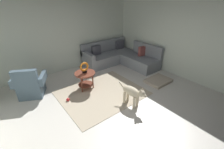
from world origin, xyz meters
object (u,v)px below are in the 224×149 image
at_px(sectional_couch, 120,57).
at_px(armchair, 31,86).
at_px(dog_toy_ball, 68,100).
at_px(torus_sculpture, 84,67).
at_px(side_table, 85,76).
at_px(dog_bed_mat, 158,81).
at_px(dog, 133,93).

bearing_deg(sectional_couch, armchair, -176.59).
bearing_deg(dog_toy_ball, torus_sculpture, 19.95).
bearing_deg(dog_toy_ball, side_table, 19.95).
xyz_separation_m(sectional_couch, torus_sculpture, (-2.08, -0.82, 0.42)).
height_order(torus_sculpture, dog_bed_mat, torus_sculpture).
relative_size(sectional_couch, dog_bed_mat, 2.81).
height_order(sectional_couch, armchair, same).
bearing_deg(torus_sculpture, dog, -69.70).
distance_m(dog, dog_toy_ball, 1.74).
bearing_deg(dog_toy_ball, sectional_couch, 21.08).
height_order(armchair, side_table, armchair).
relative_size(armchair, dog_toy_ball, 10.77).
distance_m(sectional_couch, torus_sculpture, 2.27).
distance_m(sectional_couch, armchair, 3.45).
xyz_separation_m(side_table, dog, (0.53, -1.43, -0.04)).
relative_size(armchair, torus_sculpture, 3.03).
xyz_separation_m(armchair, dog_bed_mat, (3.43, -1.73, -0.28)).
bearing_deg(torus_sculpture, armchair, 155.93).
relative_size(sectional_couch, dog, 2.66).
bearing_deg(dog_toy_ball, dog_bed_mat, -17.34).
xyz_separation_m(dog_bed_mat, dog, (-1.54, -0.32, 0.33)).
relative_size(side_table, dog_toy_ball, 6.55).
relative_size(armchair, side_table, 1.64).
distance_m(armchair, side_table, 1.50).
distance_m(dog_bed_mat, dog, 1.60).
distance_m(sectional_couch, dog_bed_mat, 1.95).
relative_size(sectional_couch, armchair, 2.28).
bearing_deg(torus_sculpture, side_table, 91.79).
relative_size(torus_sculpture, dog_bed_mat, 0.41).
distance_m(sectional_couch, side_table, 2.24).
relative_size(dog_bed_mat, dog, 0.95).
relative_size(side_table, dog, 0.71).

